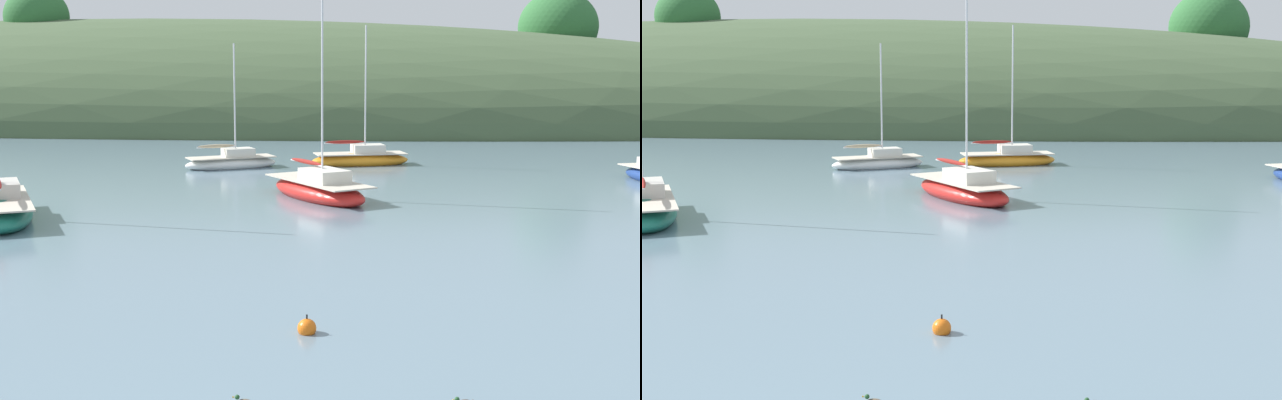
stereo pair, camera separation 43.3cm
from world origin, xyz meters
The scene contains 5 objects.
far_shoreline_hill centered at (-25.13, 72.11, 0.12)m, with size 150.00×36.00×23.33m.
sailboat_white_near centered at (-0.98, 27.73, 0.42)m, with size 5.99×6.83×9.56m.
sailboat_black_sloop centered at (-7.26, 37.98, 0.35)m, with size 5.59×4.28×7.26m.
sailboat_red_portside centered at (-0.01, 40.37, 0.37)m, with size 6.13×3.64×8.34m.
mooring_buoy_channel centered at (1.08, 8.50, 0.12)m, with size 0.44×0.44×0.54m.
Camera 1 is at (3.64, -10.36, 6.21)m, focal length 48.55 mm.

